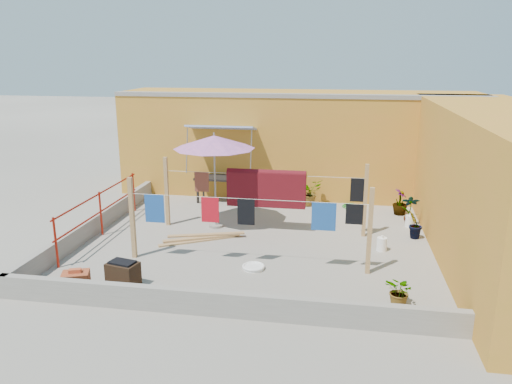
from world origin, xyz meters
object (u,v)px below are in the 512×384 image
at_px(brazier, 123,274).
at_px(water_jug_a, 382,244).
at_px(white_basin, 253,267).
at_px(green_hose, 350,206).
at_px(brick_stack, 76,281).
at_px(outdoor_table, 223,179).
at_px(water_jug_b, 410,221).
at_px(patio_umbrella, 214,143).
at_px(plant_back_a, 309,192).

height_order(brazier, water_jug_a, brazier).
height_order(white_basin, green_hose, white_basin).
height_order(brick_stack, green_hose, brick_stack).
height_order(outdoor_table, water_jug_a, outdoor_table).
relative_size(brazier, water_jug_a, 1.81).
bearing_deg(water_jug_b, outdoor_table, 164.03).
xyz_separation_m(outdoor_table, white_basin, (1.76, -4.79, -0.65)).
xyz_separation_m(brazier, white_basin, (2.31, 1.21, -0.21)).
distance_m(brick_stack, brazier, 0.87).
bearing_deg(brazier, patio_umbrella, 76.13).
bearing_deg(plant_back_a, white_basin, -99.83).
distance_m(brazier, white_basin, 2.62).
distance_m(water_jug_a, water_jug_b, 1.98).
distance_m(brick_stack, water_jug_b, 8.19).
relative_size(water_jug_a, green_hose, 0.76).
bearing_deg(green_hose, outdoor_table, 180.00).
height_order(brick_stack, plant_back_a, plant_back_a).
bearing_deg(plant_back_a, water_jug_a, -60.64).
xyz_separation_m(outdoor_table, water_jug_a, (4.45, -3.31, -0.54)).
bearing_deg(plant_back_a, brazier, -117.66).
bearing_deg(patio_umbrella, white_basin, -60.06).
relative_size(green_hose, plant_back_a, 0.60).
relative_size(brazier, plant_back_a, 0.83).
xyz_separation_m(green_hose, plant_back_a, (-1.20, 0.00, 0.36)).
relative_size(patio_umbrella, water_jug_a, 6.88).
bearing_deg(white_basin, patio_umbrella, 119.94).
bearing_deg(white_basin, brazier, -152.45).
distance_m(water_jug_a, green_hose, 3.38).
xyz_separation_m(brazier, green_hose, (4.35, 6.00, -0.22)).
height_order(brazier, water_jug_b, brazier).
xyz_separation_m(brick_stack, white_basin, (3.13, 1.51, -0.14)).
height_order(outdoor_table, water_jug_b, outdoor_table).
bearing_deg(water_jug_a, green_hose, 101.26).
xyz_separation_m(outdoor_table, brick_stack, (-1.37, -6.30, -0.51)).
bearing_deg(brick_stack, brazier, 20.43).
bearing_deg(patio_umbrella, outdoor_table, 98.38).
distance_m(water_jug_b, plant_back_a, 3.09).
height_order(patio_umbrella, green_hose, patio_umbrella).
bearing_deg(plant_back_a, brick_stack, -122.12).
bearing_deg(brazier, green_hose, 54.07).
bearing_deg(brazier, brick_stack, -159.57).
relative_size(patio_umbrella, plant_back_a, 3.14).
height_order(brazier, plant_back_a, plant_back_a).
height_order(patio_umbrella, brick_stack, patio_umbrella).
height_order(brazier, green_hose, brazier).
xyz_separation_m(white_basin, water_jug_a, (2.69, 1.48, 0.11)).
relative_size(brazier, white_basin, 1.36).
bearing_deg(brick_stack, patio_umbrella, 66.59).
relative_size(brick_stack, green_hose, 1.25).
distance_m(brick_stack, green_hose, 8.14).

